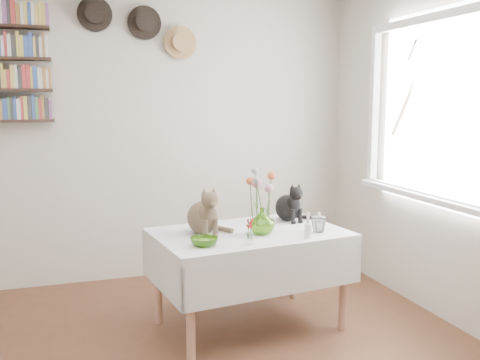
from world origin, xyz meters
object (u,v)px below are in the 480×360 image
object	(u,v)px
dining_table	(249,255)
flower_vase	(262,221)
tabby_cat	(202,209)
black_cat	(288,201)

from	to	relation	value
dining_table	flower_vase	size ratio (longest dim) A/B	7.66
flower_vase	tabby_cat	bearing A→B (deg)	158.42
dining_table	black_cat	size ratio (longest dim) A/B	4.64
black_cat	flower_vase	world-z (taller)	black_cat
tabby_cat	flower_vase	world-z (taller)	tabby_cat
dining_table	black_cat	bearing A→B (deg)	31.62
dining_table	tabby_cat	bearing A→B (deg)	170.87
tabby_cat	flower_vase	size ratio (longest dim) A/B	1.87
black_cat	tabby_cat	bearing A→B (deg)	-176.38
black_cat	flower_vase	size ratio (longest dim) A/B	1.65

